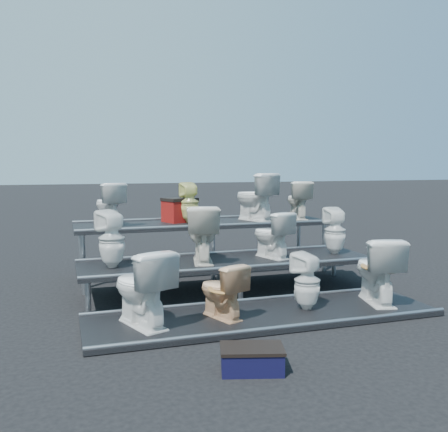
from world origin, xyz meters
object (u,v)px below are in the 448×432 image
object	(u,v)px
toilet_9	(190,203)
toilet_11	(298,200)
toilet_3	(377,270)
toilet_4	(112,239)
toilet_1	(222,290)
toilet_8	(109,204)
toilet_5	(202,234)
toilet_7	(335,231)
step_stool	(252,361)
red_crate	(180,211)
toilet_10	(255,197)
toilet_0	(141,287)
toilet_2	(307,281)
toilet_6	(272,235)

from	to	relation	value
toilet_9	toilet_11	size ratio (longest dim) A/B	1.00
toilet_3	toilet_4	distance (m)	3.46
toilet_1	toilet_8	distance (m)	2.91
toilet_9	toilet_11	bearing A→B (deg)	176.82
toilet_5	toilet_11	xyz separation A→B (m)	(2.11, 1.30, 0.33)
toilet_7	step_stool	bearing A→B (deg)	53.67
toilet_9	red_crate	xyz separation A→B (m)	(-0.12, 0.19, -0.16)
toilet_11	red_crate	size ratio (longest dim) A/B	1.37
toilet_7	toilet_8	world-z (taller)	toilet_8
toilet_10	toilet_0	bearing A→B (deg)	27.62
toilet_1	toilet_2	world-z (taller)	toilet_2
toilet_4	toilet_8	world-z (taller)	toilet_8
toilet_4	toilet_8	distance (m)	1.35
toilet_10	toilet_11	world-z (taller)	toilet_10
toilet_0	toilet_6	xyz separation A→B (m)	(2.10, 1.30, 0.31)
toilet_5	toilet_10	xyz separation A→B (m)	(1.29, 1.30, 0.41)
toilet_6	toilet_10	distance (m)	1.40
red_crate	toilet_3	bearing A→B (deg)	-76.32
toilet_1	toilet_3	bearing A→B (deg)	159.07
toilet_7	red_crate	world-z (taller)	red_crate
toilet_6	step_stool	xyz separation A→B (m)	(-1.34, -2.68, -0.70)
toilet_2	toilet_11	bearing A→B (deg)	-137.30
toilet_0	toilet_8	xyz separation A→B (m)	(-0.10, 2.60, 0.71)
toilet_3	toilet_8	world-z (taller)	toilet_8
toilet_6	toilet_2	bearing A→B (deg)	69.09
toilet_2	toilet_4	xyz separation A→B (m)	(-2.20, 1.30, 0.43)
toilet_1	step_stool	bearing A→B (deg)	62.55
toilet_1	toilet_10	size ratio (longest dim) A/B	0.79
toilet_3	toilet_5	xyz separation A→B (m)	(-1.95, 1.30, 0.37)
toilet_1	toilet_2	distance (m)	1.09
toilet_1	toilet_8	size ratio (longest dim) A/B	0.95
toilet_7	toilet_3	bearing A→B (deg)	88.78
toilet_2	red_crate	size ratio (longest dim) A/B	1.43
toilet_1	toilet_7	world-z (taller)	toilet_7
toilet_6	red_crate	bearing A→B (deg)	-72.45
toilet_4	toilet_5	xyz separation A→B (m)	(1.24, 0.00, 0.02)
toilet_1	toilet_3	size ratio (longest dim) A/B	0.76
toilet_2	step_stool	world-z (taller)	toilet_2
toilet_9	red_crate	size ratio (longest dim) A/B	1.37
toilet_10	toilet_9	bearing A→B (deg)	-20.36
toilet_2	step_stool	distance (m)	1.89
toilet_6	red_crate	size ratio (longest dim) A/B	1.39
toilet_0	toilet_7	size ratio (longest dim) A/B	1.21
toilet_5	toilet_7	xyz separation A→B (m)	(2.10, 0.00, -0.05)
toilet_2	toilet_5	xyz separation A→B (m)	(-0.96, 1.30, 0.45)
toilet_0	red_crate	xyz separation A→B (m)	(1.07, 2.79, 0.55)
toilet_4	toilet_9	world-z (taller)	toilet_9
toilet_5	toilet_8	xyz separation A→B (m)	(-1.16, 1.30, 0.34)
toilet_5	toilet_7	distance (m)	2.10
toilet_3	toilet_8	bearing A→B (deg)	-26.00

